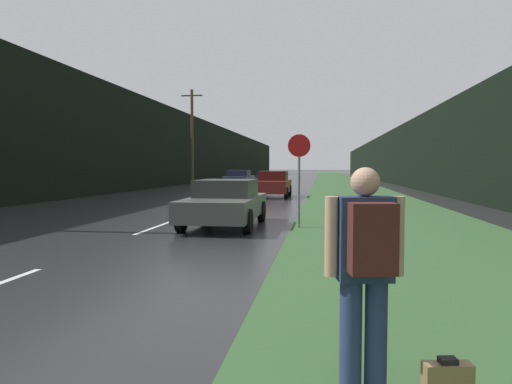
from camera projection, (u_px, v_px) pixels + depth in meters
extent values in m
cube|color=#33562D|center=(348.00, 188.00, 38.42)|extent=(6.00, 240.00, 0.02)
cube|color=silver|center=(155.00, 227.00, 13.22)|extent=(0.12, 3.00, 0.01)
cube|color=silver|center=(212.00, 207.00, 20.14)|extent=(0.12, 3.00, 0.01)
cube|color=black|center=(188.00, 150.00, 50.52)|extent=(2.00, 140.00, 7.27)
cube|color=black|center=(401.00, 157.00, 47.29)|extent=(2.00, 140.00, 5.63)
cylinder|color=#4C3823|center=(192.00, 139.00, 38.39)|extent=(0.24, 0.24, 8.23)
cube|color=#4C3823|center=(192.00, 96.00, 38.19)|extent=(1.80, 0.10, 0.10)
cylinder|color=slate|center=(299.00, 193.00, 13.00)|extent=(0.07, 0.07, 2.03)
cylinder|color=#B71414|center=(299.00, 146.00, 12.93)|extent=(0.64, 0.02, 0.64)
cylinder|color=navy|center=(351.00, 338.00, 3.49)|extent=(0.17, 0.17, 0.89)
cylinder|color=navy|center=(376.00, 337.00, 3.50)|extent=(0.17, 0.17, 0.89)
cube|color=navy|center=(365.00, 239.00, 3.45)|extent=(0.44, 0.30, 0.64)
sphere|color=tan|center=(365.00, 182.00, 3.43)|extent=(0.22, 0.22, 0.22)
cylinder|color=tan|center=(331.00, 236.00, 3.44)|extent=(0.10, 0.10, 0.60)
cylinder|color=tan|center=(398.00, 236.00, 3.46)|extent=(0.10, 0.10, 0.60)
cube|color=#471E19|center=(373.00, 239.00, 3.24)|extent=(0.35, 0.24, 0.51)
cube|color=black|center=(448.00, 360.00, 3.27)|extent=(0.14, 0.11, 0.04)
cube|color=#4C514C|center=(225.00, 207.00, 13.41)|extent=(1.91, 4.44, 0.58)
cube|color=#2D302D|center=(226.00, 188.00, 13.60)|extent=(1.62, 2.00, 0.50)
cylinder|color=black|center=(248.00, 221.00, 11.93)|extent=(0.20, 0.65, 0.65)
cylinder|color=black|center=(181.00, 220.00, 12.19)|extent=(0.20, 0.65, 0.65)
cylinder|color=black|center=(262.00, 211.00, 14.65)|extent=(0.20, 0.65, 0.65)
cylinder|color=black|center=(207.00, 211.00, 14.91)|extent=(0.20, 0.65, 0.65)
cube|color=maroon|center=(273.00, 186.00, 26.42)|extent=(1.86, 4.36, 0.68)
cube|color=#40120F|center=(273.00, 176.00, 26.61)|extent=(1.58, 1.96, 0.54)
cylinder|color=black|center=(286.00, 193.00, 24.98)|extent=(0.20, 0.65, 0.65)
cylinder|color=black|center=(254.00, 193.00, 25.23)|extent=(0.20, 0.65, 0.65)
cylinder|color=black|center=(290.00, 190.00, 27.65)|extent=(0.20, 0.65, 0.65)
cylinder|color=black|center=(261.00, 190.00, 27.90)|extent=(0.20, 0.65, 0.65)
cube|color=#2D3856|center=(239.00, 180.00, 37.57)|extent=(1.94, 4.62, 0.70)
cube|color=#1B2134|center=(239.00, 173.00, 37.31)|extent=(1.65, 2.08, 0.50)
cylinder|color=black|center=(232.00, 184.00, 39.14)|extent=(0.20, 0.65, 0.65)
cylinder|color=black|center=(253.00, 184.00, 38.88)|extent=(0.20, 0.65, 0.65)
cylinder|color=black|center=(225.00, 185.00, 36.31)|extent=(0.20, 0.65, 0.65)
cylinder|color=black|center=(248.00, 185.00, 36.04)|extent=(0.20, 0.65, 0.65)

